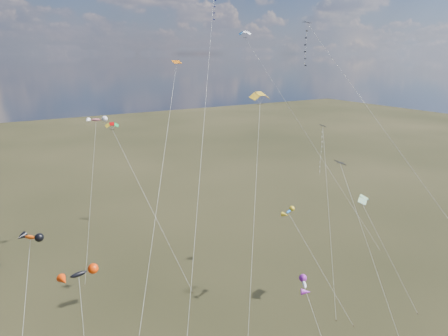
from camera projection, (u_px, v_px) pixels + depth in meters
diamond_black_high at (324, 68)px, 46.50m from camera, size 16.43×25.45×36.18m
diamond_navy_tall at (212, 33)px, 52.22m from camera, size 21.49×30.94×41.45m
diamond_black_mid at (366, 240)px, 36.09m from camera, size 1.59×13.13×22.92m
diamond_navy_right at (322, 155)px, 59.17m from camera, size 8.29×13.05×22.55m
diamond_orange_center at (164, 157)px, 41.34m from camera, size 16.06×21.47×31.82m
parafoil_yellow at (260, 95)px, 44.56m from camera, size 11.62×13.62×28.85m
parafoil_blue_white at (246, 34)px, 69.88m from camera, size 15.06×23.20×36.76m
parafoil_striped at (364, 197)px, 51.14m from camera, size 5.87×7.97×15.45m
parafoil_tricolor at (113, 125)px, 55.98m from camera, size 7.68×11.72×23.53m
novelty_black_orange at (79, 274)px, 41.23m from camera, size 3.63×6.70×11.17m
novelty_orange_black at (30, 238)px, 41.04m from camera, size 5.50×12.52×14.89m
novelty_white_purple at (305, 286)px, 34.05m from camera, size 1.76×9.52×13.92m
novelty_redwhite_stripe at (96, 120)px, 64.35m from camera, size 7.90×12.50×22.87m
novelty_blue_yellow at (289, 212)px, 51.79m from camera, size 4.74×10.07×13.24m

